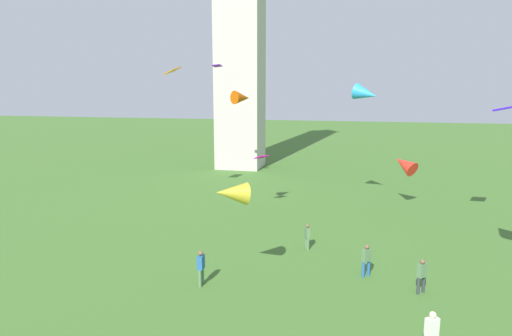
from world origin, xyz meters
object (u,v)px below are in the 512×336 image
(kite_flying_0, at_px, (366,94))
(kite_flying_6, at_px, (173,71))
(person_0, at_px, (307,235))
(kite_flying_3, at_px, (232,193))
(person_3, at_px, (201,266))
(kite_flying_7, at_px, (261,157))
(person_2, at_px, (432,332))
(kite_flying_2, at_px, (404,164))
(person_1, at_px, (422,274))
(kite_flying_1, at_px, (503,109))
(kite_flying_4, at_px, (242,98))
(kite_flying_5, at_px, (217,66))
(person_4, at_px, (366,258))

(kite_flying_0, height_order, kite_flying_6, kite_flying_6)
(person_0, relative_size, kite_flying_3, 0.81)
(person_3, distance_m, kite_flying_0, 19.77)
(kite_flying_7, bearing_deg, person_2, -117.63)
(kite_flying_3, xyz_separation_m, kite_flying_6, (-8.88, 14.99, 6.13))
(kite_flying_2, distance_m, kite_flying_3, 20.18)
(person_0, height_order, person_1, person_1)
(kite_flying_1, xyz_separation_m, kite_flying_6, (-23.91, 2.56, 2.66))
(person_0, xyz_separation_m, person_2, (5.50, -10.21, 0.14))
(kite_flying_6, relative_size, kite_flying_7, 1.34)
(person_3, relative_size, kite_flying_3, 0.93)
(kite_flying_0, xyz_separation_m, kite_flying_7, (-7.77, -2.20, -4.86))
(kite_flying_4, bearing_deg, person_1, 178.36)
(person_3, xyz_separation_m, kite_flying_6, (-7.22, 14.80, 9.96))
(person_1, distance_m, person_3, 10.68)
(kite_flying_5, height_order, kite_flying_7, kite_flying_5)
(kite_flying_6, bearing_deg, person_2, 54.80)
(kite_flying_0, relative_size, kite_flying_2, 0.99)
(kite_flying_0, distance_m, kite_flying_4, 10.25)
(kite_flying_4, bearing_deg, person_3, 129.45)
(person_2, relative_size, kite_flying_0, 0.77)
(kite_flying_1, bearing_deg, kite_flying_5, -89.12)
(person_3, height_order, kite_flying_0, kite_flying_0)
(kite_flying_5, xyz_separation_m, kite_flying_7, (5.24, -5.82, -7.23))
(person_0, bearing_deg, person_3, -60.37)
(person_2, distance_m, kite_flying_7, 20.77)
(kite_flying_0, xyz_separation_m, kite_flying_6, (-15.26, -1.31, 1.79))
(person_2, xyz_separation_m, kite_flying_2, (1.17, 21.53, 2.53))
(kite_flying_0, xyz_separation_m, kite_flying_5, (-13.01, 3.62, 2.37))
(kite_flying_1, height_order, kite_flying_7, kite_flying_1)
(kite_flying_7, bearing_deg, person_0, -116.87)
(person_4, bearing_deg, kite_flying_6, -81.23)
(person_1, distance_m, kite_flying_4, 16.23)
(person_2, xyz_separation_m, kite_flying_4, (-10.55, 14.30, 7.96))
(kite_flying_3, height_order, kite_flying_5, kite_flying_5)
(person_1, relative_size, kite_flying_5, 1.75)
(person_0, bearing_deg, kite_flying_4, -152.22)
(person_3, distance_m, kite_flying_3, 4.18)
(kite_flying_0, xyz_separation_m, kite_flying_2, (3.30, 1.37, -5.63))
(kite_flying_7, bearing_deg, kite_flying_6, 116.66)
(person_0, distance_m, kite_flying_5, 19.77)
(person_2, xyz_separation_m, kite_flying_7, (-9.91, 17.96, 3.30))
(person_1, height_order, kite_flying_0, kite_flying_0)
(kite_flying_4, relative_size, kite_flying_5, 1.67)
(person_0, distance_m, kite_flying_0, 13.39)
(kite_flying_3, bearing_deg, kite_flying_6, 177.22)
(kite_flying_0, bearing_deg, person_3, 179.72)
(kite_flying_0, bearing_deg, kite_flying_4, 151.07)
(person_1, bearing_deg, person_4, -72.35)
(person_4, bearing_deg, kite_flying_5, -95.48)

